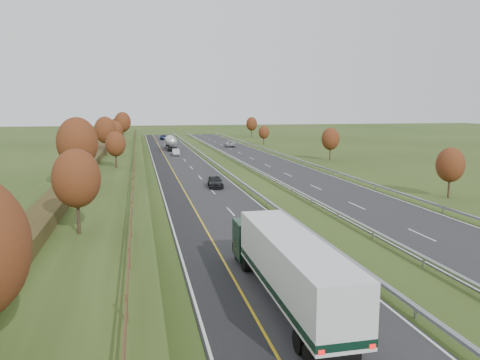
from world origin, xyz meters
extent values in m
plane|color=#2D4117|center=(8.00, 55.00, 0.00)|extent=(400.00, 400.00, 0.00)
cube|color=#242427|center=(0.00, 60.00, 0.02)|extent=(10.50, 200.00, 0.04)
cube|color=#242427|center=(16.50, 60.00, 0.02)|extent=(10.50, 200.00, 0.04)
cube|color=black|center=(-3.75, 60.00, 0.02)|extent=(3.00, 200.00, 0.04)
cube|color=silver|center=(-5.05, 60.00, 0.05)|extent=(0.15, 200.00, 0.01)
cube|color=gold|center=(-2.25, 60.00, 0.05)|extent=(0.15, 200.00, 0.01)
cube|color=silver|center=(5.05, 60.00, 0.05)|extent=(0.15, 200.00, 0.01)
cube|color=silver|center=(11.45, 60.00, 0.05)|extent=(0.15, 200.00, 0.01)
cube|color=silver|center=(21.55, 60.00, 0.05)|extent=(0.15, 200.00, 0.01)
cube|color=silver|center=(1.25, -1.00, 0.05)|extent=(0.15, 4.00, 0.01)
cube|color=silver|center=(1.25, 11.00, 0.05)|extent=(0.15, 4.00, 0.01)
cube|color=silver|center=(15.25, 11.00, 0.05)|extent=(0.15, 4.00, 0.01)
cube|color=silver|center=(1.25, 23.00, 0.05)|extent=(0.15, 4.00, 0.01)
cube|color=silver|center=(15.25, 23.00, 0.05)|extent=(0.15, 4.00, 0.01)
cube|color=silver|center=(1.25, 35.00, 0.05)|extent=(0.15, 4.00, 0.01)
cube|color=silver|center=(15.25, 35.00, 0.05)|extent=(0.15, 4.00, 0.01)
cube|color=silver|center=(1.25, 47.00, 0.05)|extent=(0.15, 4.00, 0.01)
cube|color=silver|center=(15.25, 47.00, 0.05)|extent=(0.15, 4.00, 0.01)
cube|color=silver|center=(1.25, 59.00, 0.05)|extent=(0.15, 4.00, 0.01)
cube|color=silver|center=(15.25, 59.00, 0.05)|extent=(0.15, 4.00, 0.01)
cube|color=silver|center=(1.25, 71.00, 0.05)|extent=(0.15, 4.00, 0.01)
cube|color=silver|center=(15.25, 71.00, 0.05)|extent=(0.15, 4.00, 0.01)
cube|color=silver|center=(1.25, 83.00, 0.05)|extent=(0.15, 4.00, 0.01)
cube|color=silver|center=(15.25, 83.00, 0.05)|extent=(0.15, 4.00, 0.01)
cube|color=silver|center=(1.25, 95.00, 0.05)|extent=(0.15, 4.00, 0.01)
cube|color=silver|center=(15.25, 95.00, 0.05)|extent=(0.15, 4.00, 0.01)
cube|color=silver|center=(1.25, 107.00, 0.05)|extent=(0.15, 4.00, 0.01)
cube|color=silver|center=(15.25, 107.00, 0.05)|extent=(0.15, 4.00, 0.01)
cube|color=silver|center=(1.25, 119.00, 0.05)|extent=(0.15, 4.00, 0.01)
cube|color=silver|center=(15.25, 119.00, 0.05)|extent=(0.15, 4.00, 0.01)
cube|color=silver|center=(1.25, 131.00, 0.05)|extent=(0.15, 4.00, 0.01)
cube|color=silver|center=(15.25, 131.00, 0.05)|extent=(0.15, 4.00, 0.01)
cube|color=silver|center=(1.25, 143.00, 0.05)|extent=(0.15, 4.00, 0.01)
cube|color=silver|center=(15.25, 143.00, 0.05)|extent=(0.15, 4.00, 0.01)
cube|color=silver|center=(1.25, 155.00, 0.05)|extent=(0.15, 4.00, 0.01)
cube|color=silver|center=(15.25, 155.00, 0.05)|extent=(0.15, 4.00, 0.01)
cube|color=#2D4117|center=(-13.00, 60.00, 1.00)|extent=(12.00, 200.00, 2.00)
cube|color=#343315|center=(-15.00, 60.00, 2.55)|extent=(2.20, 180.00, 1.10)
cube|color=#422B19|center=(-8.50, 60.00, 2.55)|extent=(0.08, 184.00, 0.10)
cube|color=#422B19|center=(-8.50, 60.00, 2.95)|extent=(0.08, 184.00, 0.10)
cube|color=#422B19|center=(-8.50, -4.50, 2.60)|extent=(0.12, 0.12, 1.20)
cube|color=#422B19|center=(-8.50, 2.00, 2.60)|extent=(0.12, 0.12, 1.20)
cube|color=#422B19|center=(-8.50, 8.50, 2.60)|extent=(0.12, 0.12, 1.20)
cube|color=#422B19|center=(-8.50, 15.00, 2.60)|extent=(0.12, 0.12, 1.20)
cube|color=#422B19|center=(-8.50, 21.50, 2.60)|extent=(0.12, 0.12, 1.20)
cube|color=#422B19|center=(-8.50, 28.00, 2.60)|extent=(0.12, 0.12, 1.20)
cube|color=#422B19|center=(-8.50, 34.50, 2.60)|extent=(0.12, 0.12, 1.20)
cube|color=#422B19|center=(-8.50, 41.00, 2.60)|extent=(0.12, 0.12, 1.20)
cube|color=#422B19|center=(-8.50, 47.50, 2.60)|extent=(0.12, 0.12, 1.20)
cube|color=#422B19|center=(-8.50, 54.00, 2.60)|extent=(0.12, 0.12, 1.20)
cube|color=#422B19|center=(-8.50, 60.50, 2.60)|extent=(0.12, 0.12, 1.20)
cube|color=#422B19|center=(-8.50, 67.00, 2.60)|extent=(0.12, 0.12, 1.20)
cube|color=#422B19|center=(-8.50, 73.50, 2.60)|extent=(0.12, 0.12, 1.20)
cube|color=#422B19|center=(-8.50, 80.00, 2.60)|extent=(0.12, 0.12, 1.20)
cube|color=#422B19|center=(-8.50, 86.50, 2.60)|extent=(0.12, 0.12, 1.20)
cube|color=#422B19|center=(-8.50, 93.00, 2.60)|extent=(0.12, 0.12, 1.20)
cube|color=#422B19|center=(-8.50, 99.50, 2.60)|extent=(0.12, 0.12, 1.20)
cube|color=#422B19|center=(-8.50, 106.00, 2.60)|extent=(0.12, 0.12, 1.20)
cube|color=#422B19|center=(-8.50, 112.50, 2.60)|extent=(0.12, 0.12, 1.20)
cube|color=#422B19|center=(-8.50, 119.00, 2.60)|extent=(0.12, 0.12, 1.20)
cube|color=#422B19|center=(-8.50, 125.50, 2.60)|extent=(0.12, 0.12, 1.20)
cube|color=#422B19|center=(-8.50, 132.00, 2.60)|extent=(0.12, 0.12, 1.20)
cube|color=#422B19|center=(-8.50, 138.50, 2.60)|extent=(0.12, 0.12, 1.20)
cube|color=#422B19|center=(-8.50, 145.00, 2.60)|extent=(0.12, 0.12, 1.20)
cube|color=#422B19|center=(-8.50, 151.50, 2.60)|extent=(0.12, 0.12, 1.20)
cube|color=gray|center=(5.70, 60.00, 0.62)|extent=(0.32, 200.00, 0.18)
cube|color=gray|center=(5.70, -3.00, 0.28)|extent=(0.10, 0.14, 0.56)
cube|color=gray|center=(5.70, 4.00, 0.28)|extent=(0.10, 0.14, 0.56)
cube|color=gray|center=(5.70, 11.00, 0.28)|extent=(0.10, 0.14, 0.56)
cube|color=gray|center=(5.70, 18.00, 0.28)|extent=(0.10, 0.14, 0.56)
cube|color=gray|center=(5.70, 25.00, 0.28)|extent=(0.10, 0.14, 0.56)
cube|color=gray|center=(5.70, 32.00, 0.28)|extent=(0.10, 0.14, 0.56)
cube|color=gray|center=(5.70, 39.00, 0.28)|extent=(0.10, 0.14, 0.56)
cube|color=gray|center=(5.70, 46.00, 0.28)|extent=(0.10, 0.14, 0.56)
cube|color=gray|center=(5.70, 53.00, 0.28)|extent=(0.10, 0.14, 0.56)
cube|color=gray|center=(5.70, 60.00, 0.28)|extent=(0.10, 0.14, 0.56)
cube|color=gray|center=(5.70, 67.00, 0.28)|extent=(0.10, 0.14, 0.56)
cube|color=gray|center=(5.70, 74.00, 0.28)|extent=(0.10, 0.14, 0.56)
cube|color=gray|center=(5.70, 81.00, 0.28)|extent=(0.10, 0.14, 0.56)
cube|color=gray|center=(5.70, 88.00, 0.28)|extent=(0.10, 0.14, 0.56)
cube|color=gray|center=(5.70, 95.00, 0.28)|extent=(0.10, 0.14, 0.56)
cube|color=gray|center=(5.70, 102.00, 0.28)|extent=(0.10, 0.14, 0.56)
cube|color=gray|center=(5.70, 109.00, 0.28)|extent=(0.10, 0.14, 0.56)
cube|color=gray|center=(5.70, 116.00, 0.28)|extent=(0.10, 0.14, 0.56)
cube|color=gray|center=(5.70, 123.00, 0.28)|extent=(0.10, 0.14, 0.56)
cube|color=gray|center=(5.70, 130.00, 0.28)|extent=(0.10, 0.14, 0.56)
cube|color=gray|center=(5.70, 137.00, 0.28)|extent=(0.10, 0.14, 0.56)
cube|color=gray|center=(5.70, 144.00, 0.28)|extent=(0.10, 0.14, 0.56)
cube|color=gray|center=(5.70, 151.00, 0.28)|extent=(0.10, 0.14, 0.56)
cube|color=gray|center=(5.70, 158.00, 0.28)|extent=(0.10, 0.14, 0.56)
cube|color=gray|center=(10.80, 60.00, 0.62)|extent=(0.32, 200.00, 0.18)
cube|color=gray|center=(10.80, 4.00, 0.28)|extent=(0.10, 0.14, 0.56)
cube|color=gray|center=(10.80, 11.00, 0.28)|extent=(0.10, 0.14, 0.56)
cube|color=gray|center=(10.80, 18.00, 0.28)|extent=(0.10, 0.14, 0.56)
cube|color=gray|center=(10.80, 25.00, 0.28)|extent=(0.10, 0.14, 0.56)
cube|color=gray|center=(10.80, 32.00, 0.28)|extent=(0.10, 0.14, 0.56)
cube|color=gray|center=(10.80, 39.00, 0.28)|extent=(0.10, 0.14, 0.56)
cube|color=gray|center=(10.80, 46.00, 0.28)|extent=(0.10, 0.14, 0.56)
cube|color=gray|center=(10.80, 53.00, 0.28)|extent=(0.10, 0.14, 0.56)
cube|color=gray|center=(10.80, 60.00, 0.28)|extent=(0.10, 0.14, 0.56)
cube|color=gray|center=(10.80, 67.00, 0.28)|extent=(0.10, 0.14, 0.56)
cube|color=gray|center=(10.80, 74.00, 0.28)|extent=(0.10, 0.14, 0.56)
cube|color=gray|center=(10.80, 81.00, 0.28)|extent=(0.10, 0.14, 0.56)
cube|color=gray|center=(10.80, 88.00, 0.28)|extent=(0.10, 0.14, 0.56)
cube|color=gray|center=(10.80, 95.00, 0.28)|extent=(0.10, 0.14, 0.56)
cube|color=gray|center=(10.80, 102.00, 0.28)|extent=(0.10, 0.14, 0.56)
cube|color=gray|center=(10.80, 109.00, 0.28)|extent=(0.10, 0.14, 0.56)
cube|color=gray|center=(10.80, 116.00, 0.28)|extent=(0.10, 0.14, 0.56)
cube|color=gray|center=(10.80, 123.00, 0.28)|extent=(0.10, 0.14, 0.56)
cube|color=gray|center=(10.80, 130.00, 0.28)|extent=(0.10, 0.14, 0.56)
cube|color=gray|center=(10.80, 137.00, 0.28)|extent=(0.10, 0.14, 0.56)
cube|color=gray|center=(10.80, 144.00, 0.28)|extent=(0.10, 0.14, 0.56)
cube|color=gray|center=(10.80, 151.00, 0.28)|extent=(0.10, 0.14, 0.56)
cube|color=gray|center=(10.80, 158.00, 0.28)|extent=(0.10, 0.14, 0.56)
cube|color=gray|center=(22.30, 60.00, 0.62)|extent=(0.32, 200.00, 0.18)
cube|color=gray|center=(22.30, 18.00, 0.28)|extent=(0.10, 0.14, 0.56)
cube|color=gray|center=(22.30, 32.00, 0.28)|extent=(0.10, 0.14, 0.56)
cube|color=gray|center=(22.30, 46.00, 0.28)|extent=(0.10, 0.14, 0.56)
cube|color=gray|center=(22.30, 60.00, 0.28)|extent=(0.10, 0.14, 0.56)
cube|color=gray|center=(22.30, 74.00, 0.28)|extent=(0.10, 0.14, 0.56)
cube|color=gray|center=(22.30, 88.00, 0.28)|extent=(0.10, 0.14, 0.56)
cube|color=gray|center=(22.30, 102.00, 0.28)|extent=(0.10, 0.14, 0.56)
cube|color=gray|center=(22.30, 116.00, 0.28)|extent=(0.10, 0.14, 0.56)
cube|color=gray|center=(22.30, 130.00, 0.28)|extent=(0.10, 0.14, 0.56)
cube|color=gray|center=(22.30, 144.00, 0.28)|extent=(0.10, 0.14, 0.56)
cube|color=gray|center=(22.30, 158.00, 0.28)|extent=(0.10, 0.14, 0.56)
cylinder|color=#2D2116|center=(-12.00, 10.00, 3.21)|extent=(0.24, 0.24, 2.43)
ellipsoid|color=#552512|center=(-12.00, 10.00, 5.89)|extent=(3.24, 3.24, 4.05)
cylinder|color=#2D2116|center=(-14.00, 28.00, 3.58)|extent=(0.24, 0.24, 3.15)
ellipsoid|color=#552512|center=(-14.00, 28.00, 7.04)|extent=(4.20, 4.20, 5.25)
cylinder|color=#2D2116|center=(-11.00, 46.00, 3.08)|extent=(0.24, 0.24, 2.16)
ellipsoid|color=#552512|center=(-11.00, 46.00, 5.46)|extent=(2.88, 2.88, 3.60)
cylinder|color=#2D2116|center=(-13.50, 64.00, 3.44)|extent=(0.24, 0.24, 2.88)
ellipsoid|color=#552512|center=(-13.50, 64.00, 6.61)|extent=(3.84, 3.84, 4.80)
cylinder|color=#2D2116|center=(-12.50, 82.00, 3.17)|extent=(0.24, 0.24, 2.34)
ellipsoid|color=#552512|center=(-12.50, 82.00, 5.74)|extent=(3.12, 3.12, 3.90)
cylinder|color=#2D2116|center=(-11.50, 100.00, 3.53)|extent=(0.24, 0.24, 3.06)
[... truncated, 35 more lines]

